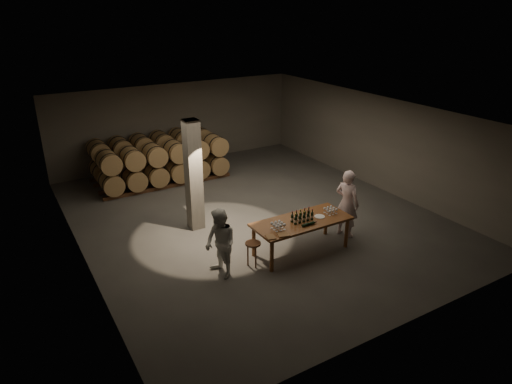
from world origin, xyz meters
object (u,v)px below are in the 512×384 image
stool (253,247)px  plate (320,217)px  bottle_cluster (302,217)px  notebook_near (283,235)px  tasting_table (302,224)px  person_woman (220,244)px  person_man (347,203)px

stool → plate: bearing=-2.5°
bottle_cluster → notebook_near: bottle_cluster is taller
tasting_table → bottle_cluster: size_ratio=4.37×
stool → person_woman: bearing=178.8°
tasting_table → person_woman: (-2.32, 0.03, 0.06)m
person_woman → notebook_near: bearing=65.0°
bottle_cluster → plate: 0.55m
plate → notebook_near: size_ratio=0.98×
notebook_near → bottle_cluster: bearing=41.0°
tasting_table → plate: plate is taller
person_man → person_woman: 3.93m
bottle_cluster → plate: (0.53, -0.04, -0.10)m
notebook_near → person_woman: size_ratio=0.16×
notebook_near → stool: size_ratio=0.43×
plate → stool: 2.01m
stool → person_woman: (-0.87, 0.02, 0.33)m
stool → person_man: size_ratio=0.33×
tasting_table → person_woman: 2.32m
tasting_table → bottle_cluster: bearing=-106.1°
plate → notebook_near: bearing=-165.1°
notebook_near → person_man: person_man is taller
notebook_near → person_man: bearing=27.5°
plate → person_woman: (-2.85, 0.10, -0.05)m
plate → person_man: bearing=9.1°
plate → person_man: 1.10m
stool → notebook_near: bearing=-37.8°
stool → bottle_cluster: bearing=-1.6°
stool → person_woman: 0.93m
person_man → person_woman: bearing=71.9°
bottle_cluster → person_woman: 2.32m
notebook_near → person_man: 2.53m
notebook_near → person_woman: person_woman is taller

